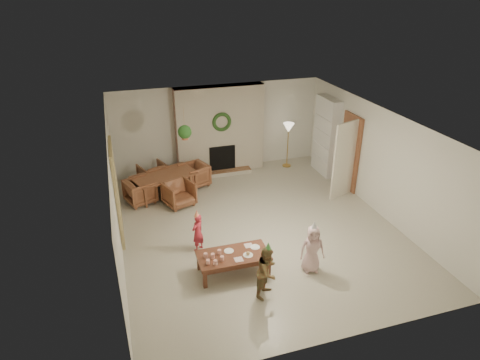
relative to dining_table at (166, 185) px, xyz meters
name	(u,v)px	position (x,y,z in m)	size (l,w,h in m)	color
floor	(258,227)	(1.77, -2.22, -0.28)	(7.00, 7.00, 0.00)	#B7B29E
ceiling	(260,122)	(1.77, -2.22, 2.22)	(7.00, 7.00, 0.00)	white
wall_back	(218,128)	(1.77, 1.28, 0.97)	(7.00, 7.00, 0.00)	silver
wall_front	(340,278)	(1.77, -5.72, 0.97)	(7.00, 7.00, 0.00)	silver
wall_left	(115,197)	(-1.23, -2.22, 0.97)	(7.00, 7.00, 0.00)	silver
wall_right	(379,161)	(4.77, -2.22, 0.97)	(7.00, 7.00, 0.00)	silver
fireplace_mass	(220,130)	(1.77, 1.08, 0.97)	(2.50, 0.40, 2.50)	#5D1A18
fireplace_hearth	(224,173)	(1.77, 0.73, -0.22)	(1.60, 0.30, 0.12)	brown
fireplace_firebox	(222,158)	(1.77, 0.90, 0.17)	(0.75, 0.12, 0.75)	black
fireplace_wreath	(222,122)	(1.77, 0.85, 1.27)	(0.54, 0.54, 0.10)	#1D4118
floor_lamp_base	(287,165)	(3.75, 0.78, -0.27)	(0.25, 0.25, 0.03)	gold
floor_lamp_post	(288,146)	(3.75, 0.78, 0.35)	(0.03, 0.03, 1.21)	gold
floor_lamp_shade	(289,128)	(3.75, 0.78, 0.93)	(0.32, 0.32, 0.27)	beige
bookshelf_carcass	(326,136)	(4.61, 0.08, 0.82)	(0.30, 1.00, 2.20)	white
bookshelf_shelf_a	(324,157)	(4.59, 0.08, 0.17)	(0.30, 0.92, 0.03)	white
bookshelf_shelf_b	(325,145)	(4.59, 0.08, 0.57)	(0.30, 0.92, 0.03)	white
bookshelf_shelf_c	(326,131)	(4.59, 0.08, 0.97)	(0.30, 0.92, 0.03)	white
bookshelf_shelf_d	(327,117)	(4.59, 0.08, 1.37)	(0.30, 0.92, 0.03)	white
books_row_lower	(326,155)	(4.57, -0.07, 0.31)	(0.20, 0.40, 0.24)	#A22F1E
books_row_mid	(324,139)	(4.57, 0.13, 0.71)	(0.20, 0.44, 0.24)	#245084
books_row_upper	(328,128)	(4.57, -0.02, 1.10)	(0.20, 0.36, 0.22)	olive
door_frame	(350,152)	(4.73, -1.02, 0.74)	(0.05, 0.86, 2.04)	brown
door_leaf	(344,160)	(4.35, -1.40, 0.72)	(0.05, 0.80, 2.00)	beige
curtain_panel	(117,192)	(-1.19, -2.02, 0.97)	(0.06, 1.20, 2.00)	#C7BF8C
dining_table	(166,185)	(0.00, 0.00, 0.00)	(1.60, 0.89, 0.56)	brown
dining_chair_near	(179,194)	(0.24, -0.66, 0.03)	(0.67, 0.68, 0.62)	brown
dining_chair_far	(153,175)	(-0.24, 0.66, 0.03)	(0.67, 0.68, 0.62)	brown
dining_chair_left	(140,191)	(-0.66, -0.24, 0.03)	(0.67, 0.68, 0.62)	brown
dining_chair_right	(194,175)	(0.83, 0.30, 0.03)	(0.67, 0.68, 0.62)	brown
hanging_plant_cord	(184,122)	(0.47, -0.72, 1.87)	(0.01, 0.01, 0.70)	tan
hanging_plant_pot	(185,137)	(0.47, -0.72, 1.52)	(0.16, 0.16, 0.12)	#AF5638
hanging_plant_foliage	(185,132)	(0.47, -0.72, 1.64)	(0.32, 0.32, 0.32)	#1B4717
coffee_table_top	(233,256)	(0.78, -3.62, 0.10)	(1.35, 0.68, 0.06)	brown
coffee_table_apron	(233,259)	(0.78, -3.62, 0.03)	(1.25, 0.57, 0.08)	brown
coffee_leg_fl	(205,279)	(0.16, -3.89, -0.10)	(0.07, 0.07, 0.35)	brown
coffee_leg_fr	(268,268)	(1.39, -3.90, -0.10)	(0.07, 0.07, 0.35)	brown
coffee_leg_bl	(199,262)	(0.17, -3.33, -0.10)	(0.07, 0.07, 0.35)	brown
coffee_leg_br	(259,251)	(1.40, -3.35, -0.10)	(0.07, 0.07, 0.35)	brown
cup_a	(208,262)	(0.26, -3.77, 0.18)	(0.07, 0.07, 0.09)	white
cup_b	(206,255)	(0.26, -3.56, 0.18)	(0.07, 0.07, 0.09)	white
cup_c	(215,262)	(0.38, -3.82, 0.18)	(0.07, 0.07, 0.09)	white
cup_d	(213,256)	(0.38, -3.61, 0.18)	(0.07, 0.07, 0.09)	white
cup_e	(222,258)	(0.53, -3.74, 0.18)	(0.07, 0.07, 0.09)	white
cup_f	(219,252)	(0.53, -3.53, 0.18)	(0.07, 0.07, 0.09)	white
plate_a	(229,251)	(0.73, -3.49, 0.14)	(0.19, 0.19, 0.01)	white
plate_b	(248,255)	(1.04, -3.72, 0.14)	(0.19, 0.19, 0.01)	white
plate_c	(255,247)	(1.25, -3.52, 0.14)	(0.19, 0.19, 0.01)	white
food_scoop	(248,253)	(1.04, -3.72, 0.18)	(0.07, 0.07, 0.07)	tan
napkin_left	(239,259)	(0.83, -3.81, 0.14)	(0.16, 0.16, 0.01)	#D59D9E
napkin_right	(249,246)	(1.14, -3.43, 0.14)	(0.16, 0.16, 0.01)	#D59D9E
child_red	(198,233)	(0.29, -2.69, 0.14)	(0.31, 0.20, 0.84)	#B62736
party_hat_red	(197,213)	(0.29, -2.69, 0.60)	(0.12, 0.12, 0.16)	#F3C451
child_plaid	(267,271)	(1.18, -4.38, 0.21)	(0.48, 0.38, 0.99)	#953D28
party_hat_plaid	(268,246)	(1.18, -4.38, 0.75)	(0.12, 0.12, 0.16)	green
child_pink	(312,249)	(2.23, -4.00, 0.21)	(0.48, 0.31, 0.98)	beige
party_hat_pink	(314,225)	(2.23, -4.00, 0.74)	(0.13, 0.13, 0.18)	silver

